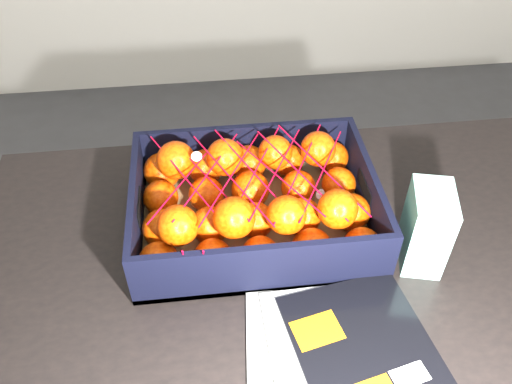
{
  "coord_description": "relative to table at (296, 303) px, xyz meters",
  "views": [
    {
      "loc": [
        -0.13,
        -0.71,
        1.5
      ],
      "look_at": [
        -0.05,
        -0.04,
        0.86
      ],
      "focal_mm": 37.22,
      "sensor_mm": 36.0,
      "label": 1
    }
  ],
  "objects": [
    {
      "name": "produce_crate",
      "position": [
        -0.07,
        0.13,
        0.13
      ],
      "size": [
        0.45,
        0.34,
        0.11
      ],
      "color": "olive",
      "rests_on": "table"
    },
    {
      "name": "retail_carton",
      "position": [
        0.22,
        0.01,
        0.18
      ],
      "size": [
        0.09,
        0.12,
        0.15
      ],
      "primitive_type": "cube",
      "rotation": [
        0.0,
        0.0,
        -0.24
      ],
      "color": "white",
      "rests_on": "table"
    },
    {
      "name": "clementine_heap",
      "position": [
        -0.07,
        0.13,
        0.16
      ],
      "size": [
        0.42,
        0.32,
        0.13
      ],
      "color": "#DC3D04",
      "rests_on": "produce_crate"
    },
    {
      "name": "table",
      "position": [
        0.0,
        0.0,
        0.0
      ],
      "size": [
        1.2,
        0.8,
        0.75
      ],
      "color": "black",
      "rests_on": "ground"
    },
    {
      "name": "magazine_stack",
      "position": [
        0.03,
        -0.19,
        0.11
      ],
      "size": [
        0.32,
        0.31,
        0.02
      ],
      "color": "silver",
      "rests_on": "table"
    },
    {
      "name": "mesh_net",
      "position": [
        -0.07,
        0.12,
        0.22
      ],
      "size": [
        0.37,
        0.3,
        0.1
      ],
      "color": "red",
      "rests_on": "clementine_heap"
    }
  ]
}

